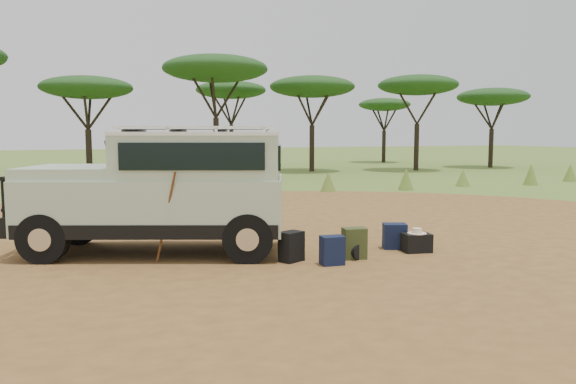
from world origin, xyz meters
name	(u,v)px	position (x,y,z in m)	size (l,w,h in m)	color
ground	(250,252)	(0.00, 0.00, 0.00)	(140.00, 140.00, 0.00)	olive
dirt_clearing	(250,252)	(0.00, 0.00, 0.00)	(23.00, 23.00, 0.01)	olive
grass_fringe	(171,187)	(0.12, 8.67, 0.40)	(36.60, 1.60, 0.90)	olive
acacia_treeline	(143,79)	(0.75, 19.81, 4.87)	(46.70, 13.20, 6.26)	black
safari_vehicle	(165,193)	(-1.44, 0.50, 1.10)	(5.00, 3.41, 2.28)	#ABBFA3
walking_staff	(166,218)	(-1.57, -0.38, 0.77)	(0.04, 0.04, 1.60)	brown
backpack_black	(291,247)	(0.42, -0.99, 0.26)	(0.38, 0.28, 0.52)	black
backpack_navy	(332,251)	(0.95, -1.46, 0.24)	(0.37, 0.26, 0.48)	#111E37
backpack_olive	(354,243)	(1.51, -1.20, 0.27)	(0.39, 0.28, 0.54)	#33411E
duffel_navy	(395,236)	(2.62, -0.73, 0.24)	(0.43, 0.32, 0.48)	#111E37
hard_case	(417,243)	(2.83, -1.14, 0.17)	(0.49, 0.35, 0.35)	black
stuff_sack	(354,251)	(1.49, -1.21, 0.14)	(0.28, 0.28, 0.28)	black
safari_hat	(417,232)	(2.83, -1.14, 0.38)	(0.34, 0.34, 0.10)	beige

